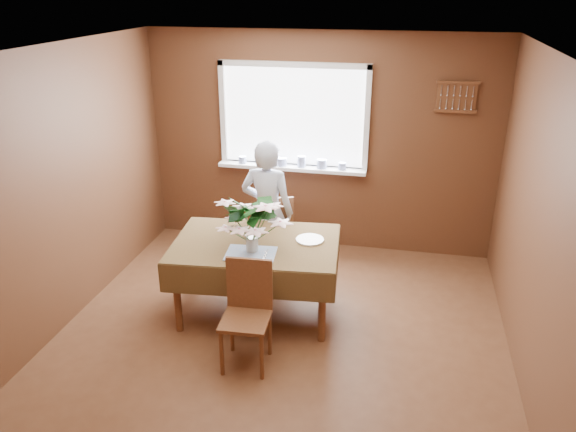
% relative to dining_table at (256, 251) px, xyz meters
% --- Properties ---
extents(floor, '(4.50, 4.50, 0.00)m').
position_rel_dining_table_xyz_m(floor, '(0.32, -0.59, -0.65)').
color(floor, brown).
rests_on(floor, ground).
extents(ceiling, '(4.50, 4.50, 0.00)m').
position_rel_dining_table_xyz_m(ceiling, '(0.32, -0.59, 1.85)').
color(ceiling, white).
rests_on(ceiling, wall_back).
extents(wall_back, '(4.00, 0.00, 4.00)m').
position_rel_dining_table_xyz_m(wall_back, '(0.32, 1.66, 0.60)').
color(wall_back, brown).
rests_on(wall_back, floor).
extents(wall_front, '(4.00, 0.00, 4.00)m').
position_rel_dining_table_xyz_m(wall_front, '(0.32, -2.84, 0.60)').
color(wall_front, brown).
rests_on(wall_front, floor).
extents(wall_left, '(0.00, 4.50, 4.50)m').
position_rel_dining_table_xyz_m(wall_left, '(-1.68, -0.59, 0.60)').
color(wall_left, brown).
rests_on(wall_left, floor).
extents(wall_right, '(0.00, 4.50, 4.50)m').
position_rel_dining_table_xyz_m(wall_right, '(2.32, -0.59, 0.60)').
color(wall_right, brown).
rests_on(wall_right, floor).
extents(window_assembly, '(1.72, 0.20, 1.22)m').
position_rel_dining_table_xyz_m(window_assembly, '(0.02, 1.60, 0.70)').
color(window_assembly, white).
rests_on(window_assembly, wall_back).
extents(spoon_rack, '(0.44, 0.05, 0.33)m').
position_rel_dining_table_xyz_m(spoon_rack, '(1.77, 1.62, 1.20)').
color(spoon_rack, brown).
rests_on(spoon_rack, wall_back).
extents(dining_table, '(1.62, 1.18, 0.75)m').
position_rel_dining_table_xyz_m(dining_table, '(0.00, 0.00, 0.00)').
color(dining_table, brown).
rests_on(dining_table, floor).
extents(chair_far, '(0.49, 0.49, 0.90)m').
position_rel_dining_table_xyz_m(chair_far, '(-0.02, 0.85, -0.16)').
color(chair_far, brown).
rests_on(chair_far, floor).
extents(chair_near, '(0.40, 0.41, 0.90)m').
position_rel_dining_table_xyz_m(chair_near, '(0.12, -0.73, -0.16)').
color(chair_near, brown).
rests_on(chair_near, floor).
extents(seated_woman, '(0.58, 0.41, 1.52)m').
position_rel_dining_table_xyz_m(seated_woman, '(-0.06, 0.70, 0.11)').
color(seated_woman, white).
rests_on(seated_woman, floor).
extents(flower_bouquet, '(0.55, 0.55, 0.47)m').
position_rel_dining_table_xyz_m(flower_bouquet, '(0.02, -0.18, 0.40)').
color(flower_bouquet, white).
rests_on(flower_bouquet, dining_table).
extents(side_plate, '(0.34, 0.34, 0.01)m').
position_rel_dining_table_xyz_m(side_plate, '(0.48, 0.15, 0.10)').
color(side_plate, white).
rests_on(side_plate, dining_table).
extents(table_knife, '(0.04, 0.22, 0.00)m').
position_rel_dining_table_xyz_m(table_knife, '(0.16, -0.25, 0.10)').
color(table_knife, silver).
rests_on(table_knife, dining_table).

